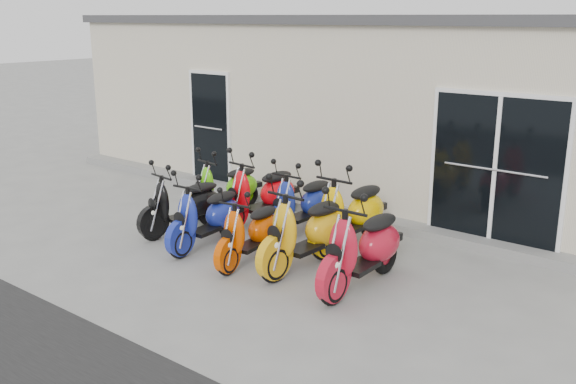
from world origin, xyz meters
name	(u,v)px	position (x,y,z in m)	size (l,w,h in m)	color
ground	(263,249)	(0.00, 0.00, 0.00)	(80.00, 80.00, 0.00)	gray
building	(428,105)	(0.00, 5.20, 1.60)	(14.00, 6.00, 3.20)	beige
roof_cap	(433,19)	(0.00, 5.20, 3.28)	(14.20, 6.20, 0.16)	#3F3F42
front_step	(339,213)	(0.00, 2.02, 0.07)	(14.00, 0.40, 0.15)	gray
door_left	(211,124)	(-3.20, 2.17, 1.26)	(1.07, 0.08, 2.22)	black
door_right	(496,165)	(2.60, 2.17, 1.26)	(2.02, 0.08, 2.22)	black
scooter_front_black	(183,196)	(-1.48, -0.20, 0.61)	(0.60, 1.64, 1.21)	black
scooter_front_blue	(206,207)	(-0.72, -0.44, 0.62)	(0.61, 1.67, 1.23)	#18289A
scooter_front_orange_a	(250,223)	(0.21, -0.51, 0.58)	(0.57, 1.56, 1.15)	#D34600
scooter_front_orange_b	(307,220)	(0.95, -0.20, 0.69)	(0.68, 1.88, 1.39)	#E5A60F
scooter_front_red	(363,236)	(1.89, -0.28, 0.69)	(0.68, 1.88, 1.39)	red
scooter_back_green	(225,180)	(-1.70, 0.99, 0.60)	(0.59, 1.62, 1.19)	#54C809
scooter_back_red	(260,185)	(-0.82, 0.90, 0.66)	(0.65, 1.79, 1.33)	red
scooter_back_blue	(302,195)	(0.00, 0.95, 0.63)	(0.62, 1.69, 1.25)	navy
scooter_back_yellow	(350,203)	(0.96, 0.86, 0.69)	(0.68, 1.88, 1.39)	#FFC400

